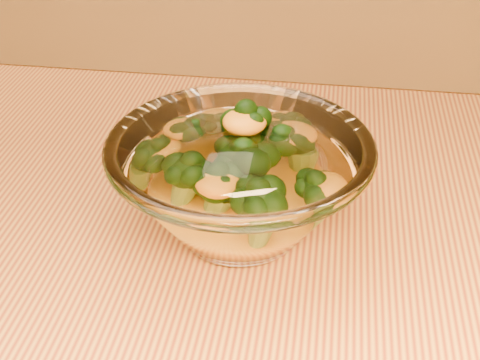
# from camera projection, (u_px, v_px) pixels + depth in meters

# --- Properties ---
(glass_bowl) EXTENTS (0.19, 0.19, 0.08)m
(glass_bowl) POSITION_uv_depth(u_px,v_px,m) (240.00, 185.00, 0.49)
(glass_bowl) COLOR white
(glass_bowl) RESTS_ON table
(cheese_sauce) EXTENTS (0.10, 0.10, 0.03)m
(cheese_sauce) POSITION_uv_depth(u_px,v_px,m) (240.00, 205.00, 0.50)
(cheese_sauce) COLOR orange
(cheese_sauce) RESTS_ON glass_bowl
(broccoli_heap) EXTENTS (0.14, 0.13, 0.07)m
(broccoli_heap) POSITION_uv_depth(u_px,v_px,m) (239.00, 164.00, 0.49)
(broccoli_heap) COLOR black
(broccoli_heap) RESTS_ON cheese_sauce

